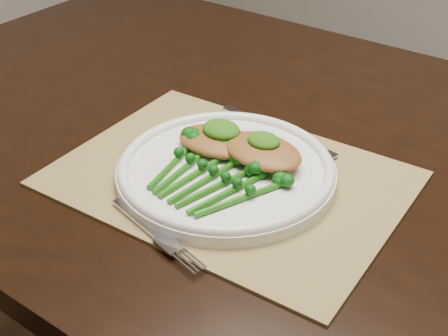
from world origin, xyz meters
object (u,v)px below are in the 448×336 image
Objects in this scene: dinner_plate at (226,170)px; chicken_fillet_left at (218,141)px; broccolini_bundle at (204,181)px; placemat at (229,178)px; dining_table at (290,325)px.

chicken_fillet_left is at bearing 142.96° from dinner_plate.
broccolini_bundle is at bearing -72.63° from chicken_fillet_left.
chicken_fillet_left is (-0.04, 0.03, 0.02)m from dinner_plate.
broccolini_bundle is at bearing -95.72° from placemat.
dinner_plate is at bearing -109.81° from dining_table.
dining_table is 5.52× the size of dinner_plate.
placemat is (-0.04, -0.13, 0.37)m from dining_table.
placemat is at bearing 61.34° from dinner_plate.
broccolini_bundle is (0.04, -0.08, -0.01)m from chicken_fillet_left.
chicken_fillet_left is 0.09m from broccolini_bundle.
dining_table is at bearing 41.77° from chicken_fillet_left.
chicken_fillet_left is (-0.04, 0.03, 0.03)m from placemat.
chicken_fillet_left is (-0.08, -0.10, 0.41)m from dining_table.
placemat is at bearing -109.37° from dining_table.
chicken_fillet_left is at bearing -130.81° from dining_table.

